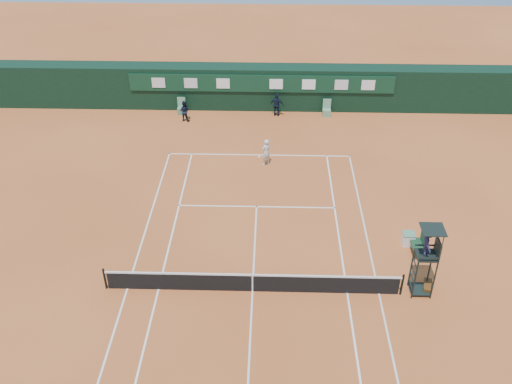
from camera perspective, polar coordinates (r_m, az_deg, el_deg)
ground at (r=25.18m, az=-0.35°, el=-9.88°), size 90.00×90.00×0.00m
court_lines at (r=25.18m, az=-0.35°, el=-9.87°), size 11.05×23.85×0.01m
tennis_net at (r=24.83m, az=-0.35°, el=-9.03°), size 12.90×0.10×1.10m
back_wall at (r=40.24m, az=0.56°, el=10.46°), size 40.00×1.65×3.00m
linesman_chair_left at (r=40.06m, az=-7.45°, el=8.19°), size 0.55×0.50×1.15m
linesman_chair_right at (r=39.77m, az=7.08°, el=8.02°), size 0.55×0.50×1.15m
umpire_chair at (r=24.57m, az=16.80°, el=-5.35°), size 0.96×0.95×3.42m
player_bench at (r=27.80m, az=16.14°, el=-4.98°), size 0.56×1.20×1.10m
tennis_bag at (r=26.26m, az=16.78°, el=-9.03°), size 0.53×0.85×0.30m
cooler at (r=28.39m, az=14.98°, el=-4.53°), size 0.57×0.57×0.65m
tennis_ball at (r=30.99m, az=3.86°, el=-0.40°), size 0.07×0.07×0.07m
player at (r=33.41m, az=0.99°, el=4.01°), size 0.71×0.70×1.65m
ball_kid_left at (r=38.89m, az=-7.18°, el=8.05°), size 0.79×0.67×1.43m
ball_kid_right at (r=39.24m, az=2.10°, el=8.69°), size 1.02×0.63×1.62m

